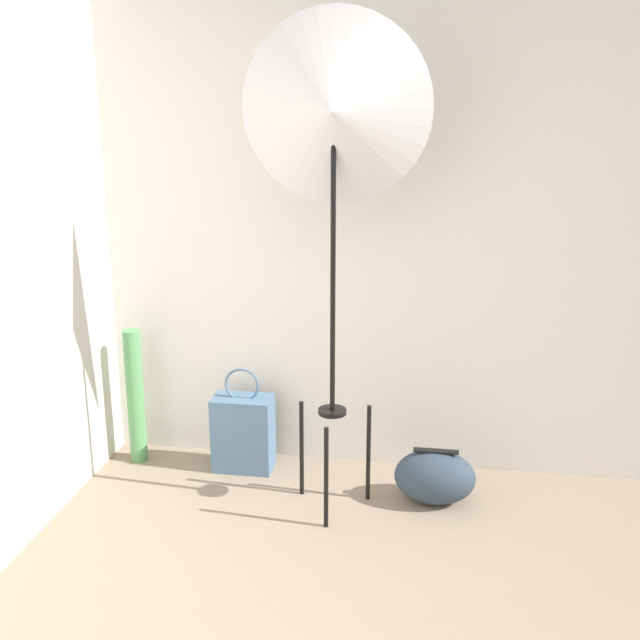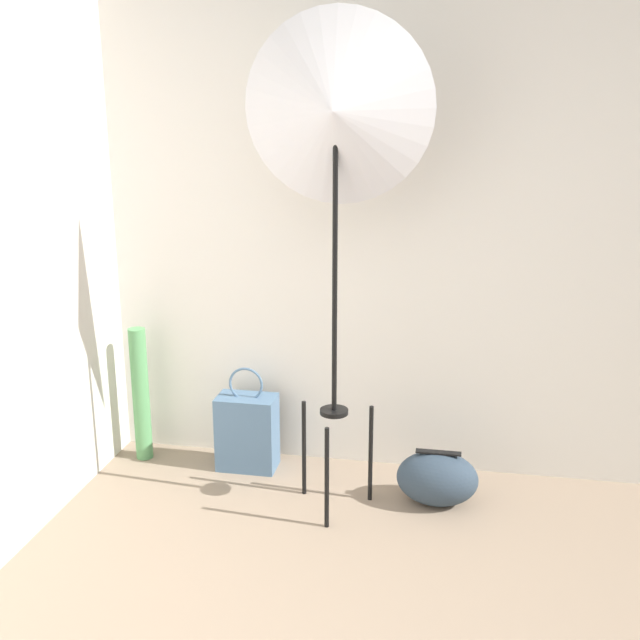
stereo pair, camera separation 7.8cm
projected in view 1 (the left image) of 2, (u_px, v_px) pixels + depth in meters
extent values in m
cube|color=silver|center=(389.00, 206.00, 3.49)|extent=(8.00, 0.05, 2.60)
cylinder|color=black|center=(326.00, 478.00, 3.16)|extent=(0.02, 0.02, 0.46)
cylinder|color=black|center=(302.00, 448.00, 3.44)|extent=(0.02, 0.02, 0.46)
cylinder|color=black|center=(368.00, 453.00, 3.39)|extent=(0.02, 0.02, 0.46)
cylinder|color=black|center=(332.00, 411.00, 3.27)|extent=(0.12, 0.12, 0.02)
cylinder|color=black|center=(333.00, 269.00, 3.10)|extent=(0.02, 0.02, 1.27)
cone|color=silver|center=(334.00, 110.00, 2.93)|extent=(0.78, 0.21, 0.79)
cube|color=slate|center=(243.00, 433.00, 3.70)|extent=(0.29, 0.17, 0.38)
torus|color=slate|center=(242.00, 385.00, 3.63)|extent=(0.17, 0.01, 0.17)
ellipsoid|color=#2D3D4C|center=(435.00, 477.00, 3.39)|extent=(0.37, 0.25, 0.25)
cube|color=black|center=(436.00, 451.00, 3.36)|extent=(0.20, 0.04, 0.01)
cylinder|color=#56995B|center=(135.00, 396.00, 3.75)|extent=(0.08, 0.08, 0.69)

